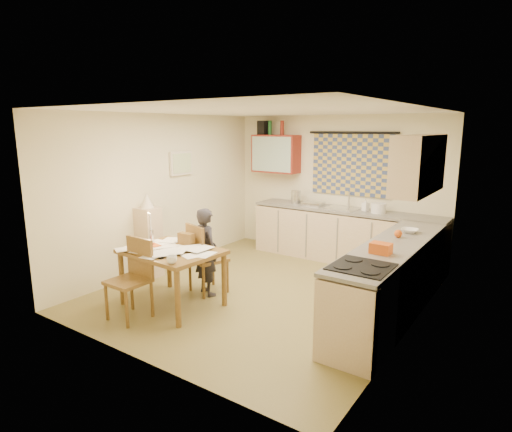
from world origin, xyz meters
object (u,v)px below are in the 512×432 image
Objects in this scene: chair_far at (207,271)px; shelf_stand at (149,242)px; counter_back at (344,236)px; dining_table at (173,277)px; person at (206,252)px; stove at (359,310)px; counter_right at (391,281)px.

chair_far is 0.91× the size of shelf_stand.
counter_back is 2.63× the size of dining_table.
counter_back is 3.03× the size of shelf_stand.
person is 1.22m from shelf_stand.
counter_right is at bearing 90.00° from stove.
shelf_stand is (-2.18, -2.44, 0.09)m from counter_back.
counter_back is 2.70× the size of person.
counter_right is 1.05m from stove.
person is (0.04, -0.06, 0.30)m from chair_far.
dining_table is at bearing -28.20° from shelf_stand.
person is at bearing -162.72° from counter_right.
chair_far is (-2.37, 0.38, -0.16)m from stove.
counter_back is at bearing 127.67° from counter_right.
chair_far is 1.19m from shelf_stand.
stove is 0.74× the size of dining_table.
stove is 2.41m from chair_far.
person is at bearing 172.14° from stove.
person is (-2.33, 0.32, 0.15)m from stove.
shelf_stand is (-3.54, 0.37, 0.08)m from stove.
person is (0.11, 0.54, 0.23)m from dining_table.
stove reaches higher than dining_table.
chair_far is at bearing 170.94° from stove.
dining_table is (-1.08, -3.03, -0.07)m from counter_back.
counter_right reaches higher than dining_table.
stove is 0.94× the size of chair_far.
stove is 2.35m from person.
chair_far reaches higher than dining_table.
counter_right is 2.35× the size of dining_table.
stove is at bearing -90.00° from counter_right.
counter_back is 1.12× the size of counter_right.
shelf_stand is at bearing -131.69° from counter_back.
counter_right is at bearing -141.21° from person.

